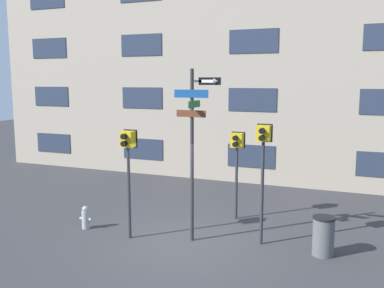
# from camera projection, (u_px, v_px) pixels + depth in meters

# --- Properties ---
(ground_plane) EXTENTS (60.00, 60.00, 0.00)m
(ground_plane) POSITION_uv_depth(u_px,v_px,m) (183.00, 244.00, 10.70)
(ground_plane) COLOR #38383A
(building_facade) EXTENTS (24.00, 0.63, 11.04)m
(building_facade) POSITION_uv_depth(u_px,v_px,m) (255.00, 42.00, 16.41)
(building_facade) COLOR tan
(building_facade) RESTS_ON ground_plane
(street_sign_pole) EXTENTS (1.18, 0.74, 4.33)m
(street_sign_pole) POSITION_uv_depth(u_px,v_px,m) (194.00, 140.00, 10.52)
(street_sign_pole) COLOR #2D2D33
(street_sign_pole) RESTS_ON ground_plane
(pedestrian_signal_left) EXTENTS (0.38, 0.40, 2.82)m
(pedestrian_signal_left) POSITION_uv_depth(u_px,v_px,m) (128.00, 154.00, 10.76)
(pedestrian_signal_left) COLOR #2D2D33
(pedestrian_signal_left) RESTS_ON ground_plane
(pedestrian_signal_right) EXTENTS (0.38, 0.40, 3.01)m
(pedestrian_signal_right) POSITION_uv_depth(u_px,v_px,m) (263.00, 152.00, 10.33)
(pedestrian_signal_right) COLOR #2D2D33
(pedestrian_signal_right) RESTS_ON ground_plane
(pedestrian_signal_across) EXTENTS (0.40, 0.40, 2.57)m
(pedestrian_signal_across) POSITION_uv_depth(u_px,v_px,m) (237.00, 150.00, 12.35)
(pedestrian_signal_across) COLOR #2D2D33
(pedestrian_signal_across) RESTS_ON ground_plane
(fire_hydrant) EXTENTS (0.36, 0.20, 0.64)m
(fire_hydrant) POSITION_uv_depth(u_px,v_px,m) (86.00, 218.00, 11.75)
(fire_hydrant) COLOR #A5A5A8
(fire_hydrant) RESTS_ON ground_plane
(trash_bin) EXTENTS (0.52, 0.52, 0.92)m
(trash_bin) POSITION_uv_depth(u_px,v_px,m) (323.00, 236.00, 9.93)
(trash_bin) COLOR #59595B
(trash_bin) RESTS_ON ground_plane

